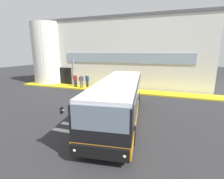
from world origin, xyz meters
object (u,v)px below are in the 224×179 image
(passenger_at_curb_edge, at_px, (87,80))
(bus_main_foreground, at_px, (119,99))
(entry_support_column, at_px, (73,72))
(passenger_by_doorway, at_px, (81,80))
(safety_bollard_yellow, at_px, (97,88))
(passenger_near_column, at_px, (75,80))

(passenger_at_curb_edge, bearing_deg, bus_main_foreground, -50.02)
(entry_support_column, height_order, bus_main_foreground, entry_support_column)
(passenger_by_doorway, xyz_separation_m, safety_bollard_yellow, (2.36, -0.68, -0.63))
(entry_support_column, xyz_separation_m, passenger_near_column, (0.80, -0.88, -0.80))
(bus_main_foreground, distance_m, passenger_near_column, 11.02)
(entry_support_column, bearing_deg, bus_main_foreground, -43.38)
(passenger_at_curb_edge, xyz_separation_m, safety_bollard_yellow, (1.84, -1.23, -0.63))
(passenger_near_column, distance_m, passenger_at_curb_edge, 1.55)
(passenger_by_doorway, bearing_deg, bus_main_foreground, -45.76)
(bus_main_foreground, relative_size, passenger_near_column, 6.45)
(passenger_near_column, distance_m, passenger_by_doorway, 1.03)
(entry_support_column, relative_size, bus_main_foreground, 0.32)
(passenger_at_curb_edge, bearing_deg, entry_support_column, 166.13)
(passenger_at_curb_edge, bearing_deg, passenger_by_doorway, -133.29)
(entry_support_column, xyz_separation_m, passenger_at_curb_edge, (2.32, -0.57, -0.80))
(entry_support_column, distance_m, safety_bollard_yellow, 4.76)
(entry_support_column, bearing_deg, safety_bollard_yellow, -23.37)
(passenger_by_doorway, height_order, passenger_at_curb_edge, same)
(passenger_by_doorway, distance_m, safety_bollard_yellow, 2.54)
(passenger_at_curb_edge, height_order, safety_bollard_yellow, passenger_at_curb_edge)
(bus_main_foreground, distance_m, safety_bollard_yellow, 8.13)
(entry_support_column, relative_size, safety_bollard_yellow, 3.85)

